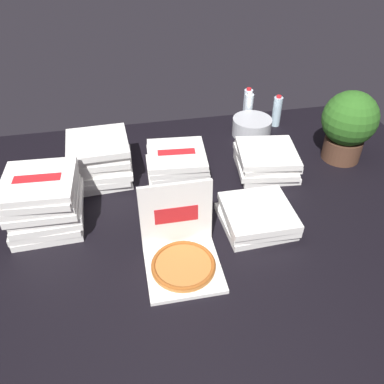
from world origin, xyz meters
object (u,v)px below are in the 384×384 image
open_pizza_box (181,252)px  water_bottle_1 (248,103)px  potted_plant (349,124)px  pizza_stack_center_far (257,216)px  ice_bucket (252,127)px  water_bottle_2 (248,108)px  pizza_stack_left_far (266,160)px  pizza_stack_left_mid (99,159)px  pizza_stack_center_near (177,162)px  pizza_stack_right_far (44,202)px  water_bottle_0 (277,111)px

open_pizza_box → water_bottle_1: size_ratio=1.59×
water_bottle_1 → potted_plant: size_ratio=0.51×
pizza_stack_center_far → ice_bucket: ice_bucket is taller
potted_plant → water_bottle_2: bearing=126.9°
pizza_stack_left_far → water_bottle_1: water_bottle_1 is taller
open_pizza_box → pizza_stack_left_mid: (-0.37, 0.80, 0.07)m
water_bottle_2 → water_bottle_1: bearing=77.2°
pizza_stack_center_near → pizza_stack_left_mid: size_ratio=0.98×
open_pizza_box → pizza_stack_left_mid: open_pizza_box is taller
pizza_stack_center_far → ice_bucket: size_ratio=1.34×
water_bottle_1 → ice_bucket: bearing=-100.2°
pizza_stack_center_near → pizza_stack_right_far: (-0.76, -0.35, 0.08)m
pizza_stack_center_near → pizza_stack_right_far: 0.84m
pizza_stack_left_far → water_bottle_1: bearing=81.9°
pizza_stack_left_mid → pizza_stack_right_far: size_ratio=1.01×
water_bottle_0 → water_bottle_1: (-0.18, 0.17, 0.00)m
ice_bucket → pizza_stack_left_far: bearing=-96.9°
ice_bucket → pizza_stack_center_far: bearing=-106.2°
pizza_stack_center_far → water_bottle_1: (0.32, 1.22, 0.06)m
pizza_stack_center_near → potted_plant: (1.12, -0.04, 0.18)m
pizza_stack_left_mid → water_bottle_0: (1.32, 0.44, -0.02)m
pizza_stack_left_far → pizza_stack_left_mid: 1.05m
pizza_stack_right_far → ice_bucket: pizza_stack_right_far is taller
pizza_stack_left_far → water_bottle_1: 0.75m
open_pizza_box → potted_plant: (1.22, 0.72, 0.19)m
water_bottle_2 → pizza_stack_left_mid: bearing=-154.8°
open_pizza_box → pizza_stack_left_far: (0.67, 0.67, 0.01)m
open_pizza_box → pizza_stack_right_far: bearing=147.9°
pizza_stack_left_mid → ice_bucket: 1.15m
open_pizza_box → pizza_stack_center_far: (0.45, 0.19, -0.01)m
water_bottle_1 → potted_plant: potted_plant is taller
pizza_stack_center_far → water_bottle_1: water_bottle_1 is taller
pizza_stack_center_far → pizza_stack_center_near: bearing=121.3°
pizza_stack_center_near → potted_plant: size_ratio=0.82×
water_bottle_0 → pizza_stack_left_mid: bearing=-161.7°
open_pizza_box → pizza_stack_center_near: open_pizza_box is taller
water_bottle_0 → water_bottle_2: size_ratio=1.00×
pizza_stack_center_far → potted_plant: 0.95m
pizza_stack_right_far → ice_bucket: size_ratio=1.38×
pizza_stack_right_far → water_bottle_0: (1.61, 0.83, -0.04)m
pizza_stack_left_mid → water_bottle_0: size_ratio=1.64×
open_pizza_box → pizza_stack_left_far: open_pizza_box is taller
pizza_stack_left_far → water_bottle_2: 0.67m
ice_bucket → potted_plant: size_ratio=0.60×
pizza_stack_left_mid → water_bottle_2: bearing=25.2°
pizza_stack_center_far → open_pizza_box: bearing=-156.8°
water_bottle_2 → potted_plant: size_ratio=0.51×
water_bottle_1 → water_bottle_2: size_ratio=1.00×
pizza_stack_left_far → ice_bucket: bearing=83.1°
pizza_stack_center_far → ice_bucket: 0.99m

